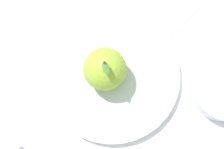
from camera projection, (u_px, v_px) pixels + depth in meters
The scene contains 5 objects.
ground_plane at pixel (111, 93), 0.65m from camera, with size 2.40×2.40×0.00m, color silver.
dinner_plate at pixel (112, 75), 0.65m from camera, with size 0.26×0.26×0.02m.
apple at pixel (104, 70), 0.60m from camera, with size 0.08×0.08×0.10m.
side_bowl at pixel (224, 89), 0.63m from camera, with size 0.12×0.12×0.03m.
linen_napkin at pixel (158, 1), 0.69m from camera, with size 0.13×0.15×0.00m, color beige.
Camera 1 is at (0.09, -0.03, 0.65)m, focal length 53.24 mm.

